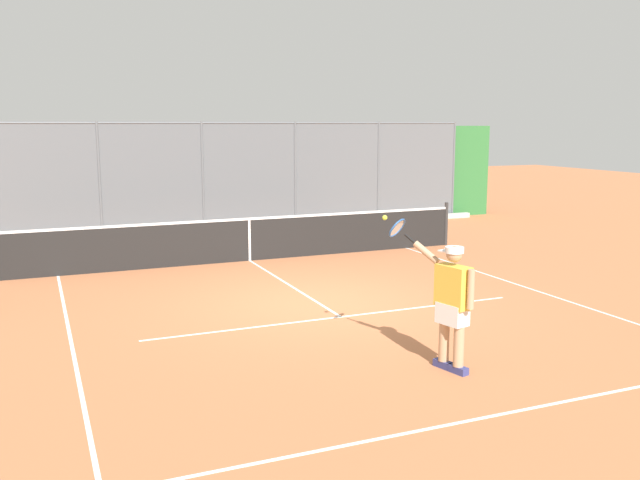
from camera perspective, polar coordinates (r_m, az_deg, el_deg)
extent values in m
plane|color=#B76B42|center=(11.58, -0.08, -5.32)|extent=(60.00, 60.00, 0.00)
cube|color=white|center=(7.59, 14.73, -13.91)|extent=(7.97, 0.05, 0.01)
cube|color=white|center=(10.80, 1.75, -6.42)|extent=(6.22, 0.05, 0.01)
cube|color=white|center=(13.26, 16.82, -3.80)|extent=(0.05, 8.82, 0.01)
cube|color=white|center=(10.32, -20.11, -7.81)|extent=(0.05, 8.82, 0.01)
cube|color=white|center=(12.97, -2.73, -3.68)|extent=(0.05, 4.85, 0.01)
cylinder|color=#565B60|center=(22.42, 11.08, 5.76)|extent=(0.07, 0.07, 3.06)
cylinder|color=#565B60|center=(21.02, 4.88, 5.65)|extent=(0.07, 0.07, 3.06)
cylinder|color=#565B60|center=(19.90, -2.09, 5.45)|extent=(0.07, 0.07, 3.06)
cylinder|color=#565B60|center=(19.11, -9.76, 5.14)|extent=(0.07, 0.07, 3.06)
cylinder|color=#565B60|center=(18.68, -17.92, 4.71)|extent=(0.07, 0.07, 3.06)
cylinder|color=#565B60|center=(19.05, -9.89, 9.61)|extent=(16.31, 0.05, 0.05)
cube|color=#565B60|center=(19.11, -9.76, 5.14)|extent=(16.31, 0.02, 3.06)
cube|color=#2D6B33|center=(19.75, -10.19, 5.08)|extent=(19.31, 0.90, 2.93)
cube|color=#ADADA8|center=(19.10, -9.51, 0.75)|extent=(17.31, 0.18, 0.15)
cylinder|color=#2D2D2D|center=(17.30, 10.48, 1.34)|extent=(0.09, 0.09, 1.07)
cube|color=black|center=(15.14, -5.92, -0.04)|extent=(10.14, 0.02, 0.91)
cube|color=white|center=(15.07, -5.95, 1.76)|extent=(10.14, 0.04, 0.05)
cube|color=white|center=(15.14, -5.92, -0.04)|extent=(0.05, 0.04, 0.91)
cube|color=navy|center=(8.62, 11.44, -10.56)|extent=(0.17, 0.28, 0.09)
cylinder|color=tan|center=(8.50, 11.54, -8.02)|extent=(0.13, 0.13, 0.71)
cube|color=navy|center=(8.78, 10.26, -10.15)|extent=(0.17, 0.28, 0.09)
cylinder|color=tan|center=(8.65, 10.34, -7.65)|extent=(0.13, 0.13, 0.71)
cube|color=white|center=(8.49, 10.99, -6.05)|extent=(0.30, 0.41, 0.26)
cube|color=gold|center=(8.41, 11.07, -3.84)|extent=(0.31, 0.48, 0.52)
cylinder|color=tan|center=(8.23, 12.48, -4.04)|extent=(0.08, 0.08, 0.47)
cylinder|color=tan|center=(8.58, 8.87, -1.05)|extent=(0.26, 0.35, 0.27)
sphere|color=tan|center=(8.33, 11.15, -1.18)|extent=(0.20, 0.20, 0.20)
cylinder|color=white|center=(8.32, 11.17, -0.81)|extent=(0.27, 0.27, 0.07)
cube|color=white|center=(8.39, 10.61, -0.91)|extent=(0.20, 0.21, 0.02)
cylinder|color=black|center=(8.65, 7.53, 0.09)|extent=(0.12, 0.16, 0.13)
torus|color=#28569E|center=(8.72, 6.45, 1.01)|extent=(0.35, 0.31, 0.26)
cylinder|color=silver|center=(8.72, 6.45, 1.01)|extent=(0.28, 0.25, 0.21)
sphere|color=#C1D138|center=(8.79, 5.43, 1.87)|extent=(0.07, 0.07, 0.07)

